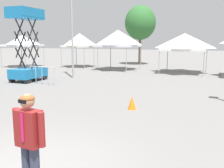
{
  "coord_description": "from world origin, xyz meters",
  "views": [
    {
      "loc": [
        3.61,
        -3.75,
        2.6
      ],
      "look_at": [
        0.37,
        3.27,
        1.3
      ],
      "focal_mm": 41.31,
      "sensor_mm": 36.0,
      "label": 1
    }
  ],
  "objects_px": {
    "canopy_tent_far_right": "(80,40)",
    "traffic_cone_lot_center": "(132,103)",
    "canopy_tent_behind_left": "(22,41)",
    "scissor_lift": "(28,60)",
    "canopy_tent_behind_center": "(185,42)",
    "crowd_barrier_mid_lot": "(42,72)",
    "canopy_tent_right_of_center": "(118,38)",
    "person_foreground": "(29,139)",
    "tree_behind_tents_right": "(140,23)"
  },
  "relations": [
    {
      "from": "canopy_tent_behind_center",
      "to": "crowd_barrier_mid_lot",
      "type": "height_order",
      "value": "canopy_tent_behind_center"
    },
    {
      "from": "canopy_tent_behind_left",
      "to": "canopy_tent_far_right",
      "type": "height_order",
      "value": "canopy_tent_far_right"
    },
    {
      "from": "canopy_tent_far_right",
      "to": "traffic_cone_lot_center",
      "type": "relative_size",
      "value": 6.48
    },
    {
      "from": "canopy_tent_behind_center",
      "to": "person_foreground",
      "type": "xyz_separation_m",
      "value": [
        0.58,
        -18.38,
        -1.46
      ]
    },
    {
      "from": "person_foreground",
      "to": "tree_behind_tents_right",
      "type": "bearing_deg",
      "value": 104.58
    },
    {
      "from": "scissor_lift",
      "to": "traffic_cone_lot_center",
      "type": "distance_m",
      "value": 9.48
    },
    {
      "from": "canopy_tent_right_of_center",
      "to": "scissor_lift",
      "type": "relative_size",
      "value": 0.77
    },
    {
      "from": "canopy_tent_right_of_center",
      "to": "traffic_cone_lot_center",
      "type": "distance_m",
      "value": 13.79
    },
    {
      "from": "canopy_tent_behind_left",
      "to": "traffic_cone_lot_center",
      "type": "xyz_separation_m",
      "value": [
        15.58,
        -10.75,
        -2.34
      ]
    },
    {
      "from": "canopy_tent_far_right",
      "to": "traffic_cone_lot_center",
      "type": "height_order",
      "value": "canopy_tent_far_right"
    },
    {
      "from": "traffic_cone_lot_center",
      "to": "canopy_tent_far_right",
      "type": "bearing_deg",
      "value": 128.51
    },
    {
      "from": "canopy_tent_behind_center",
      "to": "crowd_barrier_mid_lot",
      "type": "xyz_separation_m",
      "value": [
        -6.85,
        -9.18,
        -1.74
      ]
    },
    {
      "from": "scissor_lift",
      "to": "traffic_cone_lot_center",
      "type": "bearing_deg",
      "value": -24.0
    },
    {
      "from": "crowd_barrier_mid_lot",
      "to": "tree_behind_tents_right",
      "type": "bearing_deg",
      "value": 85.62
    },
    {
      "from": "canopy_tent_behind_left",
      "to": "canopy_tent_right_of_center",
      "type": "height_order",
      "value": "canopy_tent_right_of_center"
    },
    {
      "from": "crowd_barrier_mid_lot",
      "to": "person_foreground",
      "type": "bearing_deg",
      "value": -51.09
    },
    {
      "from": "canopy_tent_behind_center",
      "to": "traffic_cone_lot_center",
      "type": "height_order",
      "value": "canopy_tent_behind_center"
    },
    {
      "from": "canopy_tent_right_of_center",
      "to": "traffic_cone_lot_center",
      "type": "height_order",
      "value": "canopy_tent_right_of_center"
    },
    {
      "from": "canopy_tent_behind_center",
      "to": "tree_behind_tents_right",
      "type": "height_order",
      "value": "tree_behind_tents_right"
    },
    {
      "from": "person_foreground",
      "to": "traffic_cone_lot_center",
      "type": "distance_m",
      "value": 6.08
    },
    {
      "from": "canopy_tent_far_right",
      "to": "canopy_tent_right_of_center",
      "type": "height_order",
      "value": "canopy_tent_right_of_center"
    },
    {
      "from": "canopy_tent_behind_left",
      "to": "canopy_tent_behind_center",
      "type": "height_order",
      "value": "canopy_tent_behind_center"
    },
    {
      "from": "canopy_tent_behind_left",
      "to": "canopy_tent_right_of_center",
      "type": "bearing_deg",
      "value": 8.54
    },
    {
      "from": "person_foreground",
      "to": "crowd_barrier_mid_lot",
      "type": "xyz_separation_m",
      "value": [
        -7.43,
        9.21,
        -0.28
      ]
    },
    {
      "from": "canopy_tent_far_right",
      "to": "crowd_barrier_mid_lot",
      "type": "xyz_separation_m",
      "value": [
        3.38,
        -9.81,
        -1.89
      ]
    },
    {
      "from": "canopy_tent_behind_left",
      "to": "canopy_tent_far_right",
      "type": "bearing_deg",
      "value": 23.38
    },
    {
      "from": "crowd_barrier_mid_lot",
      "to": "traffic_cone_lot_center",
      "type": "distance_m",
      "value": 7.69
    },
    {
      "from": "canopy_tent_behind_center",
      "to": "scissor_lift",
      "type": "distance_m",
      "value": 12.09
    },
    {
      "from": "canopy_tent_right_of_center",
      "to": "tree_behind_tents_right",
      "type": "distance_m",
      "value": 6.19
    },
    {
      "from": "tree_behind_tents_right",
      "to": "person_foreground",
      "type": "bearing_deg",
      "value": -75.42
    },
    {
      "from": "tree_behind_tents_right",
      "to": "traffic_cone_lot_center",
      "type": "distance_m",
      "value": 19.54
    },
    {
      "from": "canopy_tent_behind_left",
      "to": "crowd_barrier_mid_lot",
      "type": "xyz_separation_m",
      "value": [
        8.61,
        -7.55,
        -1.84
      ]
    },
    {
      "from": "person_foreground",
      "to": "crowd_barrier_mid_lot",
      "type": "distance_m",
      "value": 11.83
    },
    {
      "from": "traffic_cone_lot_center",
      "to": "crowd_barrier_mid_lot",
      "type": "bearing_deg",
      "value": 155.36
    },
    {
      "from": "canopy_tent_behind_left",
      "to": "traffic_cone_lot_center",
      "type": "distance_m",
      "value": 19.07
    },
    {
      "from": "canopy_tent_behind_center",
      "to": "traffic_cone_lot_center",
      "type": "distance_m",
      "value": 12.58
    },
    {
      "from": "canopy_tent_right_of_center",
      "to": "canopy_tent_far_right",
      "type": "bearing_deg",
      "value": 169.77
    },
    {
      "from": "canopy_tent_right_of_center",
      "to": "canopy_tent_behind_center",
      "type": "bearing_deg",
      "value": 1.72
    },
    {
      "from": "scissor_lift",
      "to": "person_foreground",
      "type": "height_order",
      "value": "scissor_lift"
    },
    {
      "from": "tree_behind_tents_right",
      "to": "crowd_barrier_mid_lot",
      "type": "height_order",
      "value": "tree_behind_tents_right"
    },
    {
      "from": "canopy_tent_right_of_center",
      "to": "person_foreground",
      "type": "xyz_separation_m",
      "value": [
        6.35,
        -18.21,
        -1.77
      ]
    },
    {
      "from": "scissor_lift",
      "to": "canopy_tent_behind_center",
      "type": "bearing_deg",
      "value": 45.23
    },
    {
      "from": "canopy_tent_right_of_center",
      "to": "person_foreground",
      "type": "height_order",
      "value": "canopy_tent_right_of_center"
    },
    {
      "from": "canopy_tent_behind_center",
      "to": "person_foreground",
      "type": "bearing_deg",
      "value": -88.19
    },
    {
      "from": "canopy_tent_behind_left",
      "to": "crowd_barrier_mid_lot",
      "type": "height_order",
      "value": "canopy_tent_behind_left"
    },
    {
      "from": "canopy_tent_far_right",
      "to": "canopy_tent_right_of_center",
      "type": "distance_m",
      "value": 4.54
    },
    {
      "from": "tree_behind_tents_right",
      "to": "crowd_barrier_mid_lot",
      "type": "bearing_deg",
      "value": -94.38
    },
    {
      "from": "canopy_tent_behind_left",
      "to": "scissor_lift",
      "type": "distance_m",
      "value": 9.9
    },
    {
      "from": "traffic_cone_lot_center",
      "to": "canopy_tent_behind_left",
      "type": "bearing_deg",
      "value": 145.4
    },
    {
      "from": "canopy_tent_behind_left",
      "to": "crowd_barrier_mid_lot",
      "type": "bearing_deg",
      "value": -41.25
    }
  ]
}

